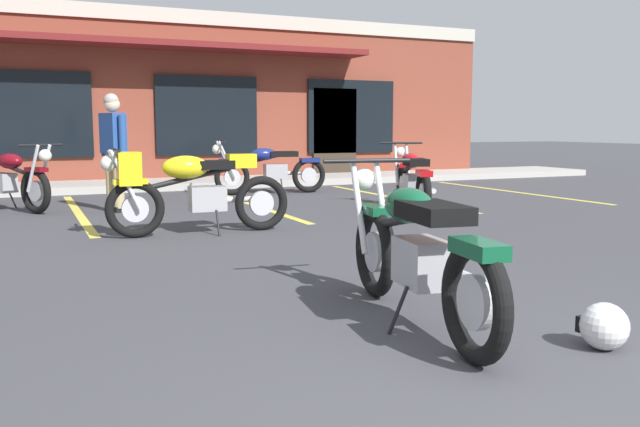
% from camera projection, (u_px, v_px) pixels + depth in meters
% --- Properties ---
extents(ground_plane, '(80.00, 80.00, 0.00)m').
position_uv_depth(ground_plane, '(277.00, 266.00, 5.83)').
color(ground_plane, '#3D3D42').
extents(sidewalk_kerb, '(22.00, 1.80, 0.14)m').
position_uv_depth(sidewalk_kerb, '(132.00, 185.00, 13.27)').
color(sidewalk_kerb, '#A8A59E').
rests_on(sidewalk_kerb, ground_plane).
extents(brick_storefront_building, '(17.33, 6.77, 3.65)m').
position_uv_depth(brick_storefront_building, '(107.00, 101.00, 16.37)').
color(brick_storefront_building, brown).
rests_on(brick_storefront_building, ground_plane).
extents(painted_stall_lines, '(12.96, 4.80, 0.01)m').
position_uv_depth(painted_stall_lines, '(169.00, 208.00, 10.02)').
color(painted_stall_lines, '#DBCC4C').
rests_on(painted_stall_lines, ground_plane).
extents(motorcycle_foreground_classic, '(0.72, 2.10, 0.98)m').
position_uv_depth(motorcycle_foreground_classic, '(416.00, 249.00, 4.09)').
color(motorcycle_foreground_classic, black).
rests_on(motorcycle_foreground_classic, ground_plane).
extents(motorcycle_red_sportbike, '(2.11, 0.66, 0.98)m').
position_uv_depth(motorcycle_red_sportbike, '(190.00, 188.00, 7.51)').
color(motorcycle_red_sportbike, black).
rests_on(motorcycle_red_sportbike, ground_plane).
extents(motorcycle_black_cruiser, '(1.37, 1.86, 0.98)m').
position_uv_depth(motorcycle_black_cruiser, '(6.00, 179.00, 9.71)').
color(motorcycle_black_cruiser, black).
rests_on(motorcycle_black_cruiser, ground_plane).
extents(motorcycle_silver_naked, '(2.11, 0.66, 0.98)m').
position_uv_depth(motorcycle_silver_naked, '(270.00, 168.00, 12.15)').
color(motorcycle_silver_naked, black).
rests_on(motorcycle_silver_naked, ground_plane).
extents(motorcycle_blue_standard, '(1.03, 2.02, 0.98)m').
position_uv_depth(motorcycle_blue_standard, '(412.00, 179.00, 9.62)').
color(motorcycle_blue_standard, black).
rests_on(motorcycle_blue_standard, ground_plane).
extents(person_in_shorts_foreground, '(0.38, 0.59, 1.68)m').
position_uv_depth(person_in_shorts_foreground, '(114.00, 145.00, 9.51)').
color(person_in_shorts_foreground, black).
rests_on(person_in_shorts_foreground, ground_plane).
extents(helmet_on_pavement, '(0.26, 0.26, 0.26)m').
position_uv_depth(helmet_on_pavement, '(604.00, 326.00, 3.64)').
color(helmet_on_pavement, silver).
rests_on(helmet_on_pavement, ground_plane).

